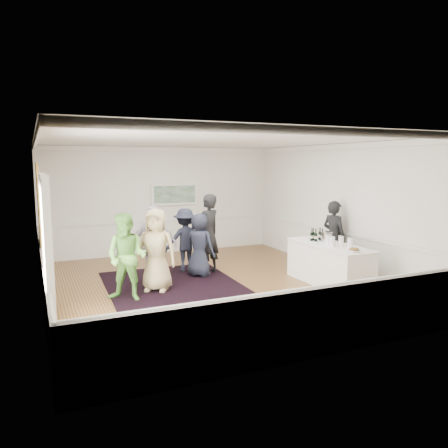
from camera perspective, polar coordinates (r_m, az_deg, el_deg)
name	(u,v)px	position (r m, az deg, el deg)	size (l,w,h in m)	color
floor	(212,285)	(9.86, -1.56, -8.02)	(8.00, 8.00, 0.00)	brown
ceiling	(212,140)	(9.50, -1.63, 10.88)	(7.00, 8.00, 0.02)	white
wall_left	(39,223)	(8.84, -23.06, 0.08)	(0.02, 8.00, 3.20)	white
wall_right	(341,208)	(11.34, 14.99, 2.04)	(0.02, 8.00, 3.20)	white
wall_back	(161,200)	(13.32, -8.17, 3.06)	(7.00, 0.02, 3.20)	white
wall_front	(324,246)	(6.08, 12.94, -2.78)	(7.00, 0.02, 3.20)	white
wainscoting	(212,264)	(9.74, -1.57, -5.19)	(7.00, 8.00, 1.00)	white
mirror	(39,206)	(10.11, -22.99, 2.13)	(0.05, 1.25, 1.85)	gold
doorway	(46,251)	(6.99, -22.23, -3.32)	(0.10, 1.78, 2.56)	white
landscape_painting	(175,194)	(13.37, -6.47, 3.89)	(1.44, 0.06, 0.66)	white
area_rug	(175,287)	(9.80, -6.42, -8.13)	(2.87, 3.77, 0.02)	black
serving_table	(329,264)	(10.14, 13.54, -5.12)	(0.86, 2.26, 0.91)	white
bartender	(334,237)	(11.13, 14.17, -1.66)	(0.66, 0.43, 1.81)	black
guest_tan	(156,250)	(9.38, -8.87, -3.37)	(0.87, 0.56, 1.77)	tan
guest_green	(127,257)	(8.85, -12.59, -4.23)	(0.85, 0.66, 1.75)	#69B749
guest_lilac	(154,245)	(9.98, -9.14, -2.69)	(1.04, 0.43, 1.78)	silver
guest_dark_a	(185,240)	(11.05, -5.10, -2.07)	(1.03, 0.59, 1.59)	#1F2334
guest_dark_b	(208,234)	(10.71, -2.11, -1.33)	(0.72, 0.47, 1.97)	black
guest_navy	(200,245)	(10.51, -3.21, -2.74)	(0.75, 0.49, 1.54)	#1F2334
wine_bottles	(317,234)	(10.43, 12.00, -1.30)	(0.34, 0.23, 0.31)	black
juice_pitchers	(338,241)	(9.78, 14.64, -2.20)	(0.32, 0.61, 0.24)	#6AA139
ice_bucket	(327,237)	(10.26, 13.26, -1.71)	(0.26, 0.26, 0.24)	silver
nut_bowl	(354,250)	(9.30, 16.63, -3.31)	(0.25, 0.25, 0.08)	white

